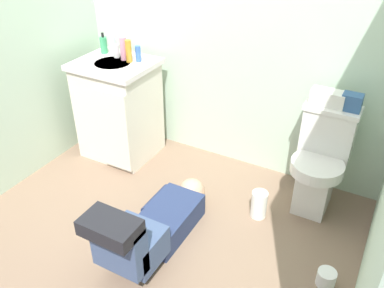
{
  "coord_description": "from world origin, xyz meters",
  "views": [
    {
      "loc": [
        1.16,
        -1.73,
        1.96
      ],
      "look_at": [
        0.01,
        0.37,
        0.45
      ],
      "focal_mm": 38.21,
      "sensor_mm": 36.0,
      "label": 1
    }
  ],
  "objects_px": {
    "person_plumber": "(151,226)",
    "toilet_paper_roll": "(326,278)",
    "tissue_box": "(328,98)",
    "soap_dispenser": "(104,45)",
    "bottle_white": "(116,51)",
    "bottle_amber": "(129,51)",
    "paper_towel_roll": "(259,204)",
    "bottle_pink": "(123,49)",
    "bottle_blue": "(138,54)",
    "toilet": "(320,161)",
    "toiletry_bag": "(352,102)",
    "bottle_clear": "(112,45)",
    "faucet": "(125,50)",
    "vanity_cabinet": "(119,109)"
  },
  "relations": [
    {
      "from": "tissue_box",
      "to": "soap_dispenser",
      "type": "bearing_deg",
      "value": -177.8
    },
    {
      "from": "vanity_cabinet",
      "to": "faucet",
      "type": "xyz_separation_m",
      "value": [
        -0.0,
        0.15,
        0.45
      ]
    },
    {
      "from": "bottle_pink",
      "to": "bottle_amber",
      "type": "relative_size",
      "value": 1.05
    },
    {
      "from": "soap_dispenser",
      "to": "bottle_white",
      "type": "distance_m",
      "value": 0.15
    },
    {
      "from": "bottle_amber",
      "to": "paper_towel_roll",
      "type": "bearing_deg",
      "value": -12.67
    },
    {
      "from": "toilet",
      "to": "toiletry_bag",
      "type": "distance_m",
      "value": 0.46
    },
    {
      "from": "toiletry_bag",
      "to": "soap_dispenser",
      "type": "height_order",
      "value": "soap_dispenser"
    },
    {
      "from": "faucet",
      "to": "bottle_clear",
      "type": "relative_size",
      "value": 0.63
    },
    {
      "from": "tissue_box",
      "to": "toilet_paper_roll",
      "type": "height_order",
      "value": "tissue_box"
    },
    {
      "from": "person_plumber",
      "to": "toilet_paper_roll",
      "type": "height_order",
      "value": "person_plumber"
    },
    {
      "from": "faucet",
      "to": "bottle_white",
      "type": "distance_m",
      "value": 0.07
    },
    {
      "from": "soap_dispenser",
      "to": "paper_towel_roll",
      "type": "distance_m",
      "value": 1.75
    },
    {
      "from": "bottle_clear",
      "to": "bottle_pink",
      "type": "height_order",
      "value": "bottle_pink"
    },
    {
      "from": "toilet",
      "to": "tissue_box",
      "type": "relative_size",
      "value": 3.41
    },
    {
      "from": "soap_dispenser",
      "to": "paper_towel_roll",
      "type": "relative_size",
      "value": 0.82
    },
    {
      "from": "tissue_box",
      "to": "bottle_blue",
      "type": "xyz_separation_m",
      "value": [
        -1.43,
        -0.09,
        0.08
      ]
    },
    {
      "from": "bottle_pink",
      "to": "faucet",
      "type": "bearing_deg",
      "value": 122.9
    },
    {
      "from": "soap_dispenser",
      "to": "bottle_clear",
      "type": "relative_size",
      "value": 1.04
    },
    {
      "from": "toiletry_bag",
      "to": "bottle_blue",
      "type": "height_order",
      "value": "bottle_blue"
    },
    {
      "from": "bottle_pink",
      "to": "paper_towel_roll",
      "type": "xyz_separation_m",
      "value": [
        1.29,
        -0.3,
        -0.81
      ]
    },
    {
      "from": "tissue_box",
      "to": "bottle_white",
      "type": "xyz_separation_m",
      "value": [
        -1.63,
        -0.1,
        0.07
      ]
    },
    {
      "from": "tissue_box",
      "to": "bottle_amber",
      "type": "height_order",
      "value": "bottle_amber"
    },
    {
      "from": "vanity_cabinet",
      "to": "faucet",
      "type": "distance_m",
      "value": 0.47
    },
    {
      "from": "vanity_cabinet",
      "to": "bottle_amber",
      "type": "xyz_separation_m",
      "value": [
        0.1,
        0.06,
        0.49
      ]
    },
    {
      "from": "toilet",
      "to": "faucet",
      "type": "distance_m",
      "value": 1.71
    },
    {
      "from": "vanity_cabinet",
      "to": "soap_dispenser",
      "type": "relative_size",
      "value": 4.94
    },
    {
      "from": "vanity_cabinet",
      "to": "person_plumber",
      "type": "xyz_separation_m",
      "value": [
        0.85,
        -0.82,
        -0.24
      ]
    },
    {
      "from": "faucet",
      "to": "bottle_white",
      "type": "bearing_deg",
      "value": -129.28
    },
    {
      "from": "bottle_blue",
      "to": "toilet",
      "type": "bearing_deg",
      "value": 0.02
    },
    {
      "from": "toiletry_bag",
      "to": "person_plumber",
      "type": "bearing_deg",
      "value": -131.37
    },
    {
      "from": "toilet_paper_roll",
      "to": "bottle_amber",
      "type": "bearing_deg",
      "value": 160.19
    },
    {
      "from": "person_plumber",
      "to": "toilet_paper_roll",
      "type": "relative_size",
      "value": 9.68
    },
    {
      "from": "tissue_box",
      "to": "bottle_white",
      "type": "relative_size",
      "value": 2.15
    },
    {
      "from": "toiletry_bag",
      "to": "bottle_pink",
      "type": "bearing_deg",
      "value": -176.22
    },
    {
      "from": "person_plumber",
      "to": "soap_dispenser",
      "type": "bearing_deg",
      "value": 137.74
    },
    {
      "from": "bottle_white",
      "to": "bottle_blue",
      "type": "height_order",
      "value": "bottle_blue"
    },
    {
      "from": "soap_dispenser",
      "to": "bottle_amber",
      "type": "bearing_deg",
      "value": -12.43
    },
    {
      "from": "soap_dispenser",
      "to": "bottle_amber",
      "type": "relative_size",
      "value": 0.98
    },
    {
      "from": "soap_dispenser",
      "to": "vanity_cabinet",
      "type": "bearing_deg",
      "value": -33.1
    },
    {
      "from": "bottle_clear",
      "to": "soap_dispenser",
      "type": "bearing_deg",
      "value": -174.96
    },
    {
      "from": "toilet",
      "to": "bottle_blue",
      "type": "height_order",
      "value": "bottle_blue"
    },
    {
      "from": "tissue_box",
      "to": "bottle_pink",
      "type": "distance_m",
      "value": 1.56
    },
    {
      "from": "vanity_cabinet",
      "to": "bottle_blue",
      "type": "xyz_separation_m",
      "value": [
        0.16,
        0.1,
        0.46
      ]
    },
    {
      "from": "toilet",
      "to": "faucet",
      "type": "xyz_separation_m",
      "value": [
        -1.63,
        0.04,
        0.5
      ]
    },
    {
      "from": "toiletry_bag",
      "to": "paper_towel_roll",
      "type": "distance_m",
      "value": 0.91
    },
    {
      "from": "vanity_cabinet",
      "to": "tissue_box",
      "type": "height_order",
      "value": "tissue_box"
    },
    {
      "from": "bottle_white",
      "to": "bottle_amber",
      "type": "bearing_deg",
      "value": -13.23
    },
    {
      "from": "bottle_amber",
      "to": "toilet_paper_roll",
      "type": "xyz_separation_m",
      "value": [
        1.78,
        -0.64,
        -0.86
      ]
    },
    {
      "from": "soap_dispenser",
      "to": "toilet",
      "type": "bearing_deg",
      "value": -0.69
    },
    {
      "from": "tissue_box",
      "to": "bottle_amber",
      "type": "relative_size",
      "value": 1.29
    }
  ]
}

